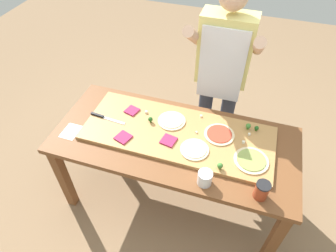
% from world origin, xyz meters
% --- Properties ---
extents(ground_plane, '(8.00, 8.00, 0.00)m').
position_xyz_m(ground_plane, '(0.00, 0.00, 0.00)').
color(ground_plane, '#896B4C').
extents(prep_table, '(1.77, 0.79, 0.76)m').
position_xyz_m(prep_table, '(0.00, 0.00, 0.66)').
color(prep_table, brown).
rests_on(prep_table, ground).
extents(cutting_board, '(1.38, 0.54, 0.03)m').
position_xyz_m(cutting_board, '(0.01, 0.05, 0.77)').
color(cutting_board, '#B27F47').
rests_on(cutting_board, prep_table).
extents(chefs_knife, '(0.29, 0.04, 0.02)m').
position_xyz_m(chefs_knife, '(-0.58, 0.02, 0.79)').
color(chefs_knife, '#B7BABF').
rests_on(chefs_knife, cutting_board).
extents(pizza_whole_cheese_artichoke, '(0.21, 0.21, 0.02)m').
position_xyz_m(pizza_whole_cheese_artichoke, '(-0.06, 0.14, 0.79)').
color(pizza_whole_cheese_artichoke, beige).
rests_on(pizza_whole_cheese_artichoke, cutting_board).
extents(pizza_whole_white_garlic, '(0.20, 0.20, 0.02)m').
position_xyz_m(pizza_whole_white_garlic, '(0.17, -0.08, 0.79)').
color(pizza_whole_white_garlic, beige).
rests_on(pizza_whole_white_garlic, cutting_board).
extents(pizza_whole_pesto_green, '(0.23, 0.23, 0.02)m').
position_xyz_m(pizza_whole_pesto_green, '(0.55, -0.06, 0.79)').
color(pizza_whole_pesto_green, beige).
rests_on(pizza_whole_pesto_green, cutting_board).
extents(pizza_whole_tomato_red, '(0.22, 0.22, 0.02)m').
position_xyz_m(pizza_whole_tomato_red, '(0.30, 0.11, 0.79)').
color(pizza_whole_tomato_red, beige).
rests_on(pizza_whole_tomato_red, cutting_board).
extents(pizza_slice_far_right, '(0.13, 0.13, 0.01)m').
position_xyz_m(pizza_slice_far_right, '(-0.34, -0.13, 0.79)').
color(pizza_slice_far_right, '#9E234C').
rests_on(pizza_slice_far_right, cutting_board).
extents(pizza_slice_far_left, '(0.12, 0.12, 0.01)m').
position_xyz_m(pizza_slice_far_left, '(-0.03, -0.06, 0.79)').
color(pizza_slice_far_left, '#9E234C').
rests_on(pizza_slice_far_left, cutting_board).
extents(pizza_slice_center, '(0.12, 0.12, 0.01)m').
position_xyz_m(pizza_slice_center, '(-0.39, 0.15, 0.79)').
color(pizza_slice_center, '#9E234C').
rests_on(pizza_slice_center, cutting_board).
extents(broccoli_floret_front_mid, '(0.04, 0.04, 0.05)m').
position_xyz_m(broccoli_floret_front_mid, '(0.36, -0.19, 0.82)').
color(broccoli_floret_front_mid, '#487A23').
rests_on(broccoli_floret_front_mid, cutting_board).
extents(broccoli_floret_center_left, '(0.04, 0.04, 0.05)m').
position_xyz_m(broccoli_floret_center_left, '(0.49, 0.23, 0.82)').
color(broccoli_floret_center_left, '#487A23').
rests_on(broccoli_floret_center_left, cutting_board).
extents(broccoli_floret_front_left, '(0.03, 0.03, 0.04)m').
position_xyz_m(broccoli_floret_front_left, '(0.55, 0.24, 0.81)').
color(broccoli_floret_front_left, '#2C5915').
rests_on(broccoli_floret_front_left, cutting_board).
extents(broccoli_floret_back_right, '(0.03, 0.03, 0.05)m').
position_xyz_m(broccoli_floret_back_right, '(-0.21, 0.08, 0.81)').
color(broccoli_floret_back_right, '#2C5915').
rests_on(broccoli_floret_back_right, cutting_board).
extents(cheese_crumble_a, '(0.02, 0.02, 0.02)m').
position_xyz_m(cheese_crumble_a, '(0.51, 0.17, 0.80)').
color(cheese_crumble_a, silver).
rests_on(cheese_crumble_a, cutting_board).
extents(cheese_crumble_b, '(0.02, 0.02, 0.01)m').
position_xyz_m(cheese_crumble_b, '(0.14, 0.26, 0.79)').
color(cheese_crumble_b, white).
rests_on(cheese_crumble_b, cutting_board).
extents(cheese_crumble_c, '(0.02, 0.02, 0.01)m').
position_xyz_m(cheese_crumble_c, '(0.14, 0.08, 0.79)').
color(cheese_crumble_c, silver).
rests_on(cheese_crumble_c, cutting_board).
extents(cheese_crumble_d, '(0.02, 0.02, 0.02)m').
position_xyz_m(cheese_crumble_d, '(0.48, 0.08, 0.80)').
color(cheese_crumble_d, silver).
rests_on(cheese_crumble_d, cutting_board).
extents(cheese_crumble_e, '(0.02, 0.02, 0.02)m').
position_xyz_m(cheese_crumble_e, '(-0.28, 0.17, 0.80)').
color(cheese_crumble_e, white).
rests_on(cheese_crumble_e, cutting_board).
extents(flour_cup, '(0.09, 0.09, 0.10)m').
position_xyz_m(flour_cup, '(0.29, -0.30, 0.80)').
color(flour_cup, white).
rests_on(flour_cup, prep_table).
extents(sauce_jar, '(0.09, 0.09, 0.12)m').
position_xyz_m(sauce_jar, '(0.63, -0.29, 0.82)').
color(sauce_jar, '#99381E').
rests_on(sauce_jar, prep_table).
extents(recipe_note, '(0.12, 0.16, 0.00)m').
position_xyz_m(recipe_note, '(-0.75, -0.17, 0.76)').
color(recipe_note, white).
rests_on(recipe_note, prep_table).
extents(cook_center, '(0.54, 0.39, 1.67)m').
position_xyz_m(cook_center, '(0.20, 0.61, 1.00)').
color(cook_center, '#333847').
rests_on(cook_center, ground).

